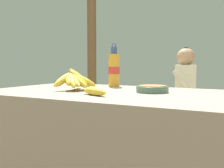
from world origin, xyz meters
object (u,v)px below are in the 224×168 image
object	(u,v)px
loose_banana_front	(94,91)
banana_bunch_green	(138,100)
serving_bowl	(152,89)
water_bottle	(114,69)
banana_bunch_ripe	(75,79)
support_post_near	(92,36)
seated_vendor	(180,91)
wooden_bench	(180,115)

from	to	relation	value
loose_banana_front	banana_bunch_green	xyz separation A→B (m)	(-0.50, 1.72, -0.28)
serving_bowl	water_bottle	distance (m)	0.47
banana_bunch_ripe	support_post_near	size ratio (longest dim) A/B	0.12
serving_bowl	seated_vendor	world-z (taller)	seated_vendor
wooden_bench	seated_vendor	size ratio (longest dim) A/B	1.73
wooden_bench	water_bottle	bearing A→B (deg)	-97.35
seated_vendor	wooden_bench	bearing A→B (deg)	-90.83
serving_bowl	seated_vendor	size ratio (longest dim) A/B	0.17
banana_bunch_ripe	serving_bowl	bearing A→B (deg)	12.52
wooden_bench	support_post_near	xyz separation A→B (m)	(-1.26, 0.23, 0.91)
water_bottle	banana_bunch_green	xyz separation A→B (m)	(-0.33, 1.19, -0.38)
serving_bowl	wooden_bench	size ratio (longest dim) A/B	0.10
seated_vendor	banana_bunch_green	distance (m)	0.51
loose_banana_front	serving_bowl	bearing A→B (deg)	54.09
wooden_bench	banana_bunch_green	world-z (taller)	banana_bunch_green
serving_bowl	loose_banana_front	xyz separation A→B (m)	(-0.21, -0.28, -0.00)
loose_banana_front	banana_bunch_ripe	bearing A→B (deg)	144.58
banana_bunch_green	support_post_near	size ratio (longest dim) A/B	0.10
seated_vendor	banana_bunch_green	bearing A→B (deg)	-19.94
wooden_bench	support_post_near	size ratio (longest dim) A/B	0.73
banana_bunch_ripe	loose_banana_front	bearing A→B (deg)	-35.42
seated_vendor	support_post_near	world-z (taller)	support_post_near
banana_bunch_green	support_post_near	world-z (taller)	support_post_near
water_bottle	support_post_near	size ratio (longest dim) A/B	0.12
water_bottle	support_post_near	xyz separation A→B (m)	(-1.10, 1.42, 0.40)
wooden_bench	support_post_near	distance (m)	1.57
loose_banana_front	banana_bunch_green	distance (m)	1.82
support_post_near	water_bottle	bearing A→B (deg)	-52.14
loose_banana_front	wooden_bench	world-z (taller)	loose_banana_front
loose_banana_front	wooden_bench	bearing A→B (deg)	90.70
banana_bunch_ripe	support_post_near	xyz separation A→B (m)	(-1.02, 1.77, 0.45)
support_post_near	wooden_bench	bearing A→B (deg)	-10.39
serving_bowl	seated_vendor	distance (m)	1.42
serving_bowl	banana_bunch_green	size ratio (longest dim) A/B	0.70
loose_banana_front	support_post_near	distance (m)	2.39
wooden_bench	banana_bunch_green	xyz separation A→B (m)	(-0.48, 0.00, 0.13)
banana_bunch_ripe	water_bottle	world-z (taller)	water_bottle
serving_bowl	loose_banana_front	distance (m)	0.35
serving_bowl	wooden_bench	xyz separation A→B (m)	(-0.23, 1.44, -0.41)
water_bottle	banana_bunch_green	bearing A→B (deg)	105.39
banana_bunch_ripe	wooden_bench	bearing A→B (deg)	81.34
banana_bunch_ripe	seated_vendor	size ratio (longest dim) A/B	0.28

